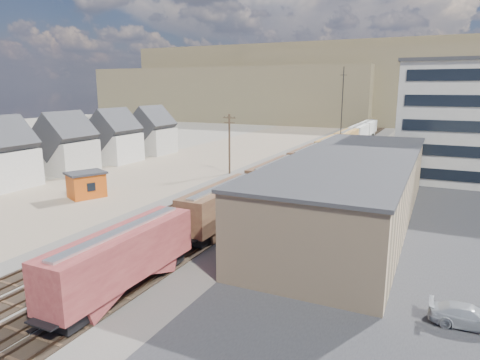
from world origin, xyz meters
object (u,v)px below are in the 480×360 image
at_px(freight_train, 320,153).
at_px(parked_car_blue, 431,168).
at_px(utility_pole_north, 229,143).
at_px(maintenance_shed, 86,184).
at_px(parked_car_silver, 469,317).

relative_size(freight_train, parked_car_blue, 21.98).
height_order(freight_train, parked_car_blue, freight_train).
distance_m(utility_pole_north, parked_car_blue, 34.77).
relative_size(freight_train, utility_pole_north, 11.97).
bearing_deg(parked_car_blue, maintenance_shed, -169.80).
bearing_deg(parked_car_silver, maintenance_shed, 71.33).
bearing_deg(utility_pole_north, maintenance_shed, -114.64).
xyz_separation_m(freight_train, maintenance_shed, (-22.42, -34.06, -1.03)).
height_order(utility_pole_north, maintenance_shed, utility_pole_north).
height_order(freight_train, maintenance_shed, freight_train).
distance_m(utility_pole_north, maintenance_shed, 24.53).
bearing_deg(utility_pole_north, parked_car_blue, 27.41).
distance_m(freight_train, parked_car_blue, 18.82).
relative_size(maintenance_shed, parked_car_silver, 1.25).
xyz_separation_m(utility_pole_north, parked_car_blue, (30.60, 15.87, -4.54)).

